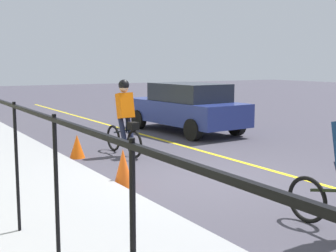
{
  "coord_description": "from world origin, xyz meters",
  "views": [
    {
      "loc": [
        -6.98,
        5.05,
        2.2
      ],
      "look_at": [
        0.57,
        0.49,
        1.0
      ],
      "focal_mm": 49.09,
      "sensor_mm": 36.0,
      "label": 1
    }
  ],
  "objects_px": {
    "cyclist_lead": "(125,118)",
    "traffic_cone_far": "(77,146)",
    "traffic_cone_near": "(123,168)",
    "patrol_sedan": "(186,107)"
  },
  "relations": [
    {
      "from": "cyclist_lead",
      "to": "traffic_cone_far",
      "type": "height_order",
      "value": "cyclist_lead"
    },
    {
      "from": "patrol_sedan",
      "to": "traffic_cone_far",
      "type": "relative_size",
      "value": 8.09
    },
    {
      "from": "cyclist_lead",
      "to": "traffic_cone_far",
      "type": "distance_m",
      "value": 1.32
    },
    {
      "from": "traffic_cone_far",
      "to": "cyclist_lead",
      "type": "bearing_deg",
      "value": -102.08
    },
    {
      "from": "cyclist_lead",
      "to": "traffic_cone_far",
      "type": "xyz_separation_m",
      "value": [
        0.24,
        1.13,
        -0.63
      ]
    },
    {
      "from": "cyclist_lead",
      "to": "traffic_cone_near",
      "type": "bearing_deg",
      "value": 149.97
    },
    {
      "from": "cyclist_lead",
      "to": "traffic_cone_near",
      "type": "distance_m",
      "value": 2.99
    },
    {
      "from": "traffic_cone_near",
      "to": "cyclist_lead",
      "type": "bearing_deg",
      "value": -26.51
    },
    {
      "from": "cyclist_lead",
      "to": "traffic_cone_near",
      "type": "relative_size",
      "value": 2.64
    },
    {
      "from": "patrol_sedan",
      "to": "traffic_cone_far",
      "type": "bearing_deg",
      "value": 111.49
    }
  ]
}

